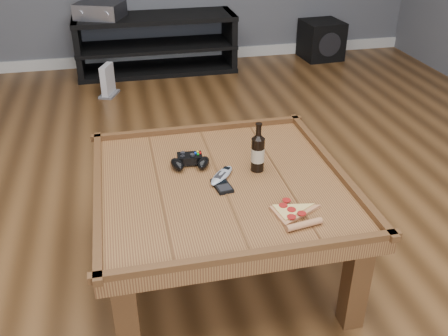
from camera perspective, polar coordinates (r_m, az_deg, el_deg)
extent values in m
plane|color=#3F2712|center=(2.28, -0.30, -11.24)|extent=(6.00, 6.00, 0.00)
cube|color=silver|center=(4.90, -7.89, 12.38)|extent=(5.00, 0.02, 0.10)
cube|color=#512B17|center=(2.02, -0.33, -2.24)|extent=(1.00, 1.00, 0.06)
cube|color=#472913|center=(1.81, -11.02, -16.80)|extent=(0.08, 0.08, 0.39)
cube|color=#472913|center=(1.97, 14.76, -12.70)|extent=(0.08, 0.08, 0.39)
cube|color=#472913|center=(2.47, -11.99, -2.68)|extent=(0.08, 0.08, 0.39)
cube|color=#472913|center=(2.59, 6.84, -0.56)|extent=(0.08, 0.08, 0.39)
cube|color=#472913|center=(2.42, -2.76, 4.57)|extent=(1.03, 0.03, 0.03)
cube|color=#472913|center=(1.62, 3.35, -9.88)|extent=(1.03, 0.03, 0.03)
cube|color=#472913|center=(2.14, 12.45, 0.27)|extent=(0.03, 1.03, 0.03)
cube|color=#472913|center=(1.97, -14.24, -2.73)|extent=(0.03, 1.03, 0.03)
cube|color=black|center=(4.56, -7.96, 16.67)|extent=(1.40, 0.45, 0.04)
cube|color=black|center=(4.62, -7.74, 13.66)|extent=(1.40, 0.45, 0.03)
cube|color=black|center=(4.68, -7.57, 11.19)|extent=(1.40, 0.45, 0.04)
cube|color=black|center=(4.61, -16.28, 12.99)|extent=(0.05, 0.44, 0.50)
cube|color=black|center=(4.71, 0.62, 14.50)|extent=(0.05, 0.44, 0.50)
cylinder|color=black|center=(2.06, 3.87, 1.54)|extent=(0.05, 0.05, 0.15)
cone|color=black|center=(2.02, 3.96, 3.69)|extent=(0.05, 0.05, 0.03)
cylinder|color=black|center=(2.01, 3.98, 4.35)|extent=(0.02, 0.02, 0.05)
cylinder|color=black|center=(1.99, 4.01, 5.04)|extent=(0.03, 0.03, 0.01)
cylinder|color=#C0AC8A|center=(2.06, 3.87, 1.54)|extent=(0.06, 0.06, 0.06)
cube|color=black|center=(2.13, -3.95, 1.10)|extent=(0.11, 0.07, 0.04)
ellipsoid|color=black|center=(2.09, -5.38, 0.44)|extent=(0.07, 0.10, 0.04)
ellipsoid|color=black|center=(2.10, -2.38, 0.62)|extent=(0.08, 0.10, 0.04)
cylinder|color=black|center=(2.13, -4.74, 1.71)|extent=(0.02, 0.02, 0.01)
cylinder|color=black|center=(2.11, -3.63, 1.49)|extent=(0.02, 0.02, 0.01)
cylinder|color=yellow|center=(2.13, -3.03, 1.86)|extent=(0.01, 0.01, 0.01)
cylinder|color=red|center=(2.13, -2.74, 1.75)|extent=(0.01, 0.01, 0.01)
cylinder|color=#0C33CC|center=(2.13, -3.28, 1.72)|extent=(0.01, 0.01, 0.01)
cylinder|color=#0C9919|center=(2.12, -2.99, 1.61)|extent=(0.01, 0.01, 0.01)
cylinder|color=#B1794D|center=(1.76, 9.13, -6.38)|extent=(0.14, 0.05, 0.02)
cylinder|color=maroon|center=(1.79, 7.72, -5.55)|extent=(0.03, 0.03, 0.00)
cylinder|color=maroon|center=(1.81, 8.88, -5.14)|extent=(0.03, 0.03, 0.00)
cylinder|color=maroon|center=(1.82, 7.73, -4.72)|extent=(0.03, 0.03, 0.00)
cylinder|color=maroon|center=(1.84, 6.79, -4.25)|extent=(0.03, 0.03, 0.00)
cylinder|color=maroon|center=(1.87, 7.16, -3.67)|extent=(0.03, 0.03, 0.00)
cube|color=black|center=(1.97, -0.23, -2.03)|extent=(0.08, 0.12, 0.01)
cube|color=black|center=(1.98, -0.51, -1.47)|extent=(0.05, 0.05, 0.00)
cube|color=black|center=(1.94, 0.06, -2.24)|extent=(0.05, 0.05, 0.00)
ellipsoid|color=gray|center=(2.02, -0.27, -0.85)|extent=(0.14, 0.16, 0.02)
cube|color=black|center=(2.05, 0.29, -0.01)|extent=(0.03, 0.03, 0.00)
cube|color=black|center=(2.01, -0.45, -0.78)|extent=(0.06, 0.06, 0.00)
cube|color=black|center=(4.53, -13.97, 17.12)|extent=(0.46, 0.42, 0.13)
cube|color=silver|center=(4.39, -14.75, 16.66)|extent=(0.34, 0.15, 0.13)
cylinder|color=silver|center=(4.43, -16.15, 16.59)|extent=(0.05, 0.03, 0.05)
cylinder|color=silver|center=(4.34, -13.39, 16.68)|extent=(0.05, 0.03, 0.05)
cube|color=black|center=(5.06, 11.04, 14.19)|extent=(0.38, 0.38, 0.36)
cylinder|color=black|center=(4.91, 11.99, 13.62)|extent=(0.22, 0.03, 0.22)
cube|color=slate|center=(4.18, -12.98, 8.23)|extent=(0.18, 0.23, 0.02)
cube|color=white|center=(4.14, -13.17, 9.84)|extent=(0.11, 0.18, 0.23)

